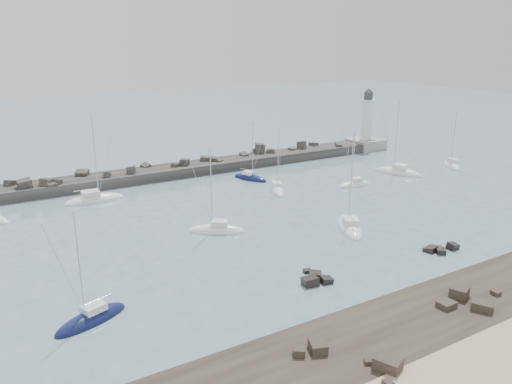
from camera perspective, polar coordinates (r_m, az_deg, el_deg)
ground at (r=62.23m, az=4.20°, el=-5.83°), size 400.00×400.00×0.00m
rock_shelf at (r=47.75m, az=19.81°, el=-14.30°), size 140.00×12.00×1.98m
rock_cluster_near at (r=52.96m, az=6.67°, el=-9.90°), size 3.38×4.01×1.42m
rock_cluster_far at (r=63.89m, az=20.37°, el=-6.12°), size 4.47×3.15×1.46m
breakwater at (r=91.67m, az=-13.69°, el=1.40°), size 115.00×7.06×5.23m
lighthouse at (r=118.64m, az=12.44°, el=6.31°), size 7.00×7.00×14.60m
sailboat_2 at (r=48.15m, az=-18.28°, el=-13.71°), size 7.43×4.53×11.38m
sailboat_3 at (r=81.84m, az=-18.00°, el=-0.92°), size 9.29×2.97×14.61m
sailboat_4 at (r=65.68m, az=-4.48°, el=-4.46°), size 7.50×6.13×12.00m
sailboat_5 at (r=83.18m, az=2.42°, el=0.19°), size 4.83×7.58×11.57m
sailboat_6 at (r=67.79m, az=10.65°, el=-4.02°), size 6.89×9.23×14.23m
sailboat_7 at (r=90.31m, az=-0.67°, el=1.54°), size 4.71×7.45×11.35m
sailboat_8 at (r=87.89m, az=11.23°, el=0.78°), size 6.70×2.52×10.52m
sailboat_9 at (r=97.85m, az=15.87°, el=2.11°), size 6.33×9.55×14.61m
sailboat_10 at (r=107.10m, az=21.44°, el=2.82°), size 6.04×7.34×11.86m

